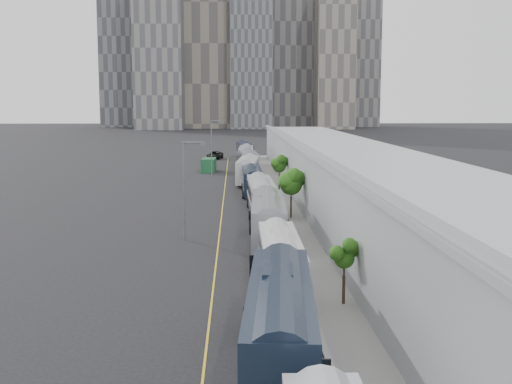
{
  "coord_description": "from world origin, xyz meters",
  "views": [
    {
      "loc": [
        -0.1,
        -5.69,
        11.61
      ],
      "look_at": [
        2.01,
        57.39,
        3.0
      ],
      "focal_mm": 45.0,
      "sensor_mm": 36.0,
      "label": 1
    }
  ],
  "objects_px": {
    "bus_4": "(261,198)",
    "street_lamp_far": "(213,144)",
    "street_lamp_near": "(186,183)",
    "shipping_container": "(209,165)",
    "bus_8": "(246,157)",
    "bus_9": "(245,151)",
    "bus_5": "(252,183)",
    "bus_3": "(268,223)",
    "bus_2": "(281,266)",
    "bus_1": "(280,330)",
    "bus_7": "(248,163)",
    "bus_6": "(248,172)",
    "suv": "(215,155)"
  },
  "relations": [
    {
      "from": "bus_4",
      "to": "street_lamp_far",
      "type": "xyz_separation_m",
      "value": [
        -6.41,
        35.74,
        3.69
      ]
    },
    {
      "from": "street_lamp_near",
      "to": "shipping_container",
      "type": "distance_m",
      "value": 57.09
    },
    {
      "from": "bus_8",
      "to": "bus_9",
      "type": "relative_size",
      "value": 1.07
    },
    {
      "from": "bus_5",
      "to": "bus_8",
      "type": "distance_m",
      "value": 38.45
    },
    {
      "from": "bus_4",
      "to": "street_lamp_near",
      "type": "relative_size",
      "value": 1.51
    },
    {
      "from": "bus_5",
      "to": "bus_3",
      "type": "bearing_deg",
      "value": -89.43
    },
    {
      "from": "bus_2",
      "to": "street_lamp_far",
      "type": "distance_m",
      "value": 65.31
    },
    {
      "from": "street_lamp_far",
      "to": "bus_2",
      "type": "bearing_deg",
      "value": -84.31
    },
    {
      "from": "bus_1",
      "to": "bus_9",
      "type": "relative_size",
      "value": 1.13
    },
    {
      "from": "bus_7",
      "to": "street_lamp_far",
      "type": "height_order",
      "value": "street_lamp_far"
    },
    {
      "from": "bus_9",
      "to": "street_lamp_far",
      "type": "relative_size",
      "value": 1.37
    },
    {
      "from": "bus_8",
      "to": "street_lamp_far",
      "type": "xyz_separation_m",
      "value": [
        -5.78,
        -17.47,
        3.62
      ]
    },
    {
      "from": "bus_1",
      "to": "bus_2",
      "type": "xyz_separation_m",
      "value": [
        0.91,
        12.2,
        -0.24
      ]
    },
    {
      "from": "street_lamp_far",
      "to": "bus_6",
      "type": "bearing_deg",
      "value": -58.21
    },
    {
      "from": "bus_3",
      "to": "bus_4",
      "type": "distance_m",
      "value": 15.28
    },
    {
      "from": "bus_5",
      "to": "bus_1",
      "type": "bearing_deg",
      "value": -90.77
    },
    {
      "from": "bus_2",
      "to": "street_lamp_near",
      "type": "distance_m",
      "value": 17.15
    },
    {
      "from": "bus_6",
      "to": "street_lamp_near",
      "type": "distance_m",
      "value": 41.3
    },
    {
      "from": "bus_1",
      "to": "bus_6",
      "type": "relative_size",
      "value": 1.05
    },
    {
      "from": "bus_8",
      "to": "street_lamp_far",
      "type": "relative_size",
      "value": 1.47
    },
    {
      "from": "street_lamp_far",
      "to": "bus_7",
      "type": "bearing_deg",
      "value": 45.86
    },
    {
      "from": "bus_2",
      "to": "bus_4",
      "type": "distance_m",
      "value": 29.14
    },
    {
      "from": "bus_7",
      "to": "bus_3",
      "type": "bearing_deg",
      "value": -92.5
    },
    {
      "from": "bus_2",
      "to": "bus_3",
      "type": "distance_m",
      "value": 13.86
    },
    {
      "from": "bus_8",
      "to": "bus_4",
      "type": "bearing_deg",
      "value": -87.44
    },
    {
      "from": "bus_7",
      "to": "street_lamp_far",
      "type": "bearing_deg",
      "value": -137.06
    },
    {
      "from": "bus_2",
      "to": "bus_6",
      "type": "height_order",
      "value": "bus_6"
    },
    {
      "from": "bus_9",
      "to": "bus_8",
      "type": "bearing_deg",
      "value": -95.91
    },
    {
      "from": "bus_1",
      "to": "bus_6",
      "type": "bearing_deg",
      "value": 94.24
    },
    {
      "from": "bus_2",
      "to": "shipping_container",
      "type": "height_order",
      "value": "bus_2"
    },
    {
      "from": "bus_8",
      "to": "bus_9",
      "type": "height_order",
      "value": "bus_8"
    },
    {
      "from": "bus_4",
      "to": "suv",
      "type": "distance_m",
      "value": 70.01
    },
    {
      "from": "bus_9",
      "to": "street_lamp_near",
      "type": "height_order",
      "value": "street_lamp_near"
    },
    {
      "from": "suv",
      "to": "bus_2",
      "type": "bearing_deg",
      "value": -75.06
    },
    {
      "from": "bus_5",
      "to": "bus_9",
      "type": "distance_m",
      "value": 56.12
    },
    {
      "from": "bus_4",
      "to": "street_lamp_far",
      "type": "distance_m",
      "value": 36.5
    },
    {
      "from": "bus_4",
      "to": "suv",
      "type": "bearing_deg",
      "value": 94.87
    },
    {
      "from": "bus_3",
      "to": "suv",
      "type": "relative_size",
      "value": 2.29
    },
    {
      "from": "street_lamp_near",
      "to": "bus_8",
      "type": "bearing_deg",
      "value": 84.56
    },
    {
      "from": "bus_7",
      "to": "bus_1",
      "type": "bearing_deg",
      "value": -93.21
    },
    {
      "from": "bus_5",
      "to": "bus_6",
      "type": "xyz_separation_m",
      "value": [
        -0.32,
        12.03,
        0.15
      ]
    },
    {
      "from": "street_lamp_far",
      "to": "shipping_container",
      "type": "relative_size",
      "value": 1.73
    },
    {
      "from": "bus_8",
      "to": "street_lamp_near",
      "type": "relative_size",
      "value": 1.58
    },
    {
      "from": "bus_5",
      "to": "bus_6",
      "type": "bearing_deg",
      "value": 91.05
    },
    {
      "from": "bus_9",
      "to": "street_lamp_far",
      "type": "bearing_deg",
      "value": -105.23
    },
    {
      "from": "bus_1",
      "to": "bus_9",
      "type": "distance_m",
      "value": 112.23
    },
    {
      "from": "bus_8",
      "to": "street_lamp_near",
      "type": "bearing_deg",
      "value": -93.57
    },
    {
      "from": "bus_5",
      "to": "shipping_container",
      "type": "bearing_deg",
      "value": 103.09
    },
    {
      "from": "bus_7",
      "to": "suv",
      "type": "height_order",
      "value": "bus_7"
    },
    {
      "from": "street_lamp_near",
      "to": "shipping_container",
      "type": "height_order",
      "value": "street_lamp_near"
    }
  ]
}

